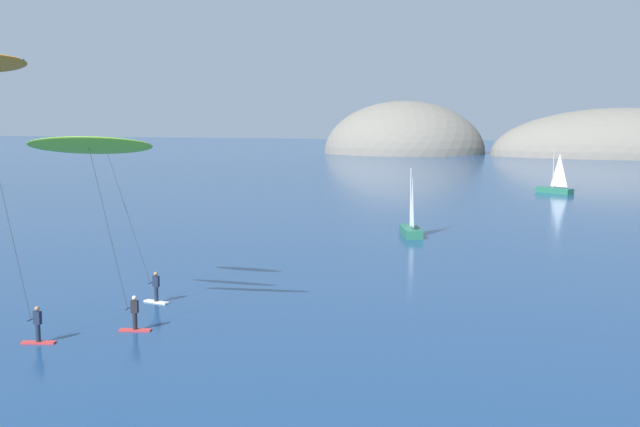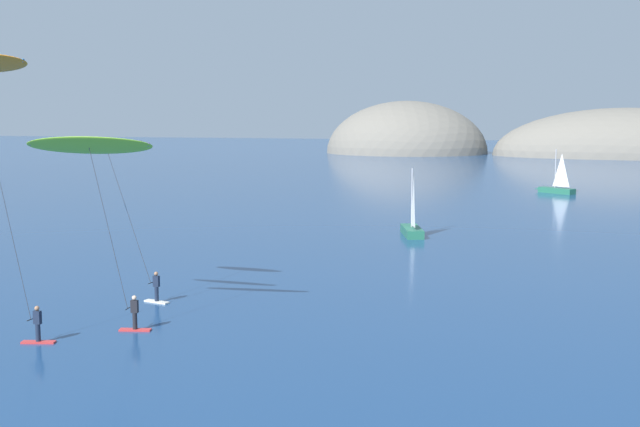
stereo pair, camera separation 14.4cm
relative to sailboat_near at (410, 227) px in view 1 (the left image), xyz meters
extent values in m
ellipsoid|color=slate|center=(-23.70, 140.95, -0.64)|extent=(41.80, 38.31, 27.03)
ellipsoid|color=slate|center=(29.71, 136.52, -0.64)|extent=(62.34, 32.26, 23.25)
cube|color=#23664C|center=(0.09, -0.29, -0.29)|extent=(2.72, 5.00, 0.70)
cone|color=#23664C|center=(-0.60, 2.01, -0.29)|extent=(1.26, 2.26, 0.67)
cylinder|color=#B2B2B7|center=(0.00, -0.01, 2.56)|extent=(0.12, 0.12, 5.00)
pyramid|color=white|center=(0.26, -0.87, 2.38)|extent=(0.60, 1.75, 4.25)
cylinder|color=#A5A5AD|center=(0.26, -0.87, 0.31)|extent=(0.60, 1.75, 0.08)
cube|color=#23664C|center=(12.50, 40.57, -0.29)|extent=(4.73, 3.91, 0.70)
cone|color=#23664C|center=(10.54, 41.96, -0.29)|extent=(2.15, 1.79, 0.67)
cylinder|color=#B2B2B7|center=(12.25, 40.75, 2.56)|extent=(0.12, 0.12, 5.00)
pyramid|color=white|center=(12.99, 40.23, 2.38)|extent=(1.52, 1.10, 4.25)
cylinder|color=#A5A5AD|center=(12.99, 40.23, 0.31)|extent=(1.52, 1.10, 0.08)
cube|color=red|center=(-7.93, -33.61, -0.60)|extent=(1.55, 0.71, 0.08)
cylinder|color=black|center=(-7.93, -33.61, -0.16)|extent=(0.22, 0.22, 0.80)
cube|color=black|center=(-7.93, -33.61, 0.54)|extent=(0.36, 0.23, 0.60)
sphere|color=beige|center=(-7.93, -33.61, 0.96)|extent=(0.22, 0.22, 0.22)
cylinder|color=black|center=(-8.28, -33.64, 0.42)|extent=(0.10, 0.55, 0.04)
ellipsoid|color=#8CD12D|center=(-9.94, -33.82, 8.16)|extent=(6.38, 2.20, 1.03)
cylinder|color=#722DD1|center=(-9.94, -33.82, 8.21)|extent=(5.92, 0.79, 0.16)
cylinder|color=#333338|center=(-9.11, -33.73, 4.24)|extent=(1.68, 0.20, 7.65)
cube|color=silver|center=(-9.59, -28.11, -0.60)|extent=(1.55, 0.74, 0.08)
cylinder|color=#192338|center=(-9.59, -28.11, -0.16)|extent=(0.22, 0.22, 0.80)
cube|color=#192338|center=(-9.59, -28.11, 0.54)|extent=(0.35, 0.22, 0.60)
sphere|color=#9E7051|center=(-9.59, -28.11, 0.96)|extent=(0.22, 0.22, 0.22)
cylinder|color=black|center=(-9.94, -28.09, 0.42)|extent=(0.07, 0.55, 0.04)
ellipsoid|color=white|center=(-12.55, -27.93, 8.05)|extent=(4.84, 1.81, 0.68)
cylinder|color=black|center=(-12.55, -27.93, 8.10)|extent=(4.52, 0.43, 0.16)
cylinder|color=#333338|center=(-11.25, -28.01, 4.18)|extent=(2.64, 0.18, 7.54)
cube|color=red|center=(-11.13, -36.64, -0.60)|extent=(1.55, 0.76, 0.08)
cylinder|color=#192338|center=(-11.13, -36.64, -0.16)|extent=(0.22, 0.22, 0.80)
cube|color=#192338|center=(-11.13, -36.64, 0.54)|extent=(0.35, 0.21, 0.60)
sphere|color=#9E7051|center=(-11.13, -36.64, 0.96)|extent=(0.22, 0.22, 0.22)
cylinder|color=black|center=(-11.48, -36.62, 0.42)|extent=(0.06, 0.55, 0.04)
cylinder|color=#333338|center=(-12.69, -36.57, 6.09)|extent=(2.43, 0.13, 11.35)
camera|label=1|loc=(10.35, -67.13, 9.65)|focal=45.00mm
camera|label=2|loc=(10.49, -67.09, 9.65)|focal=45.00mm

